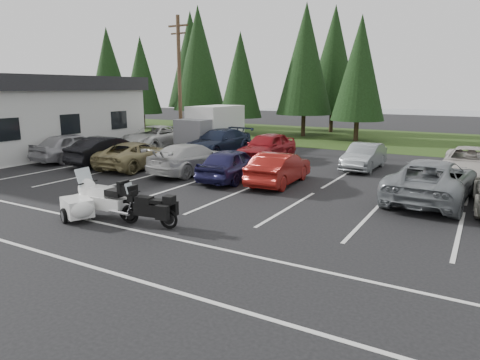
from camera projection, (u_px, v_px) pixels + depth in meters
name	position (u px, v px, depth m)	size (l,w,h in m)	color
ground	(198.00, 203.00, 15.79)	(120.00, 120.00, 0.00)	black
grass_strip	(363.00, 138.00, 36.11)	(80.00, 16.00, 0.01)	#203711
lake_water	(448.00, 118.00, 60.40)	(70.00, 50.00, 0.02)	slate
building	(4.00, 115.00, 27.46)	(10.60, 15.60, 4.90)	silver
utility_pole	(180.00, 80.00, 29.85)	(1.60, 0.26, 9.00)	#473321
box_truck	(208.00, 127.00, 29.98)	(2.40, 5.60, 2.90)	silver
stall_markings	(226.00, 192.00, 17.49)	(32.00, 16.00, 0.01)	silver
conifer_0	(108.00, 69.00, 47.21)	(4.58, 4.58, 10.66)	#332316
conifer_1	(141.00, 75.00, 43.35)	(3.96, 3.96, 9.22)	#332316
conifer_2	(199.00, 58.00, 41.45)	(5.10, 5.10, 11.89)	#332316
conifer_3	(240.00, 75.00, 37.93)	(3.87, 3.87, 9.02)	#332316
conifer_4	(305.00, 59.00, 36.25)	(4.80, 4.80, 11.17)	#332316
conifer_5	(360.00, 68.00, 32.89)	(4.14, 4.14, 9.63)	#332316
conifer_back_a	(191.00, 60.00, 46.91)	(5.28, 5.28, 12.30)	#332316
conifer_back_b	(334.00, 59.00, 39.60)	(4.97, 4.97, 11.58)	#332316
car_near_0	(73.00, 147.00, 24.81)	(1.93, 4.79, 1.63)	#A1A0A5
car_near_1	(110.00, 151.00, 23.47)	(1.66, 4.75, 1.56)	black
car_near_2	(138.00, 155.00, 22.61)	(2.30, 4.99, 1.39)	#8A7E50
car_near_3	(192.00, 158.00, 21.20)	(2.06, 5.07, 1.47)	#B9B9B7
car_near_4	(232.00, 164.00, 19.55)	(1.75, 4.36, 1.49)	#1E1C48
car_near_5	(279.00, 168.00, 18.73)	(1.50, 4.29, 1.41)	maroon
car_near_6	(432.00, 180.00, 15.90)	(2.62, 5.69, 1.58)	gray
car_far_0	(154.00, 137.00, 29.71)	(2.62, 5.68, 1.58)	silver
car_far_1	(219.00, 142.00, 27.27)	(2.21, 5.44, 1.58)	#151F36
car_far_2	(266.00, 147.00, 24.71)	(1.92, 4.78, 1.63)	maroon
car_far_3	(364.00, 157.00, 22.18)	(1.41, 4.05, 1.34)	slate
car_far_4	(470.00, 163.00, 19.81)	(2.42, 5.25, 1.46)	beige
touring_motorcycle	(105.00, 194.00, 13.81)	(2.88, 0.88, 1.59)	white
cargo_trailer	(77.00, 209.00, 13.60)	(1.61, 0.91, 0.74)	white
adventure_motorcycle	(148.00, 205.00, 12.99)	(2.19, 0.76, 1.33)	black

